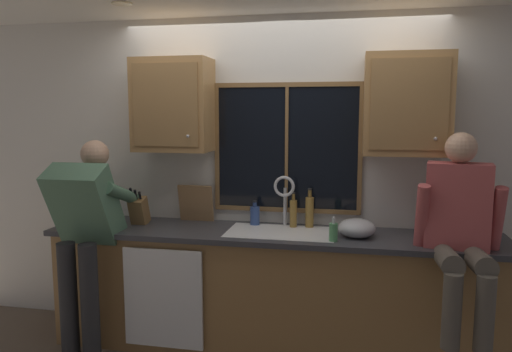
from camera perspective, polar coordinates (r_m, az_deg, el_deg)
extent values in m
cube|color=silver|center=(3.93, 2.76, -0.26)|extent=(5.72, 0.12, 2.55)
cylinder|color=#FFEAB2|center=(3.64, -15.48, 18.94)|extent=(0.14, 0.14, 0.01)
cube|color=black|center=(3.83, 3.65, 3.28)|extent=(1.10, 0.02, 0.95)
cube|color=brown|center=(3.81, 3.69, 10.67)|extent=(1.17, 0.02, 0.04)
cube|color=brown|center=(3.89, 3.57, -3.99)|extent=(1.17, 0.02, 0.04)
cube|color=brown|center=(3.94, -4.60, 3.39)|extent=(0.03, 0.02, 0.95)
cube|color=brown|center=(3.78, 12.18, 3.08)|extent=(0.03, 0.02, 0.95)
cube|color=brown|center=(3.82, 3.62, 3.27)|extent=(0.02, 0.02, 0.95)
cube|color=olive|center=(3.81, 1.86, -13.54)|extent=(3.32, 0.58, 0.88)
cube|color=#38383D|center=(3.65, 1.84, -6.89)|extent=(3.38, 0.62, 0.04)
cube|color=white|center=(3.71, -10.87, -13.96)|extent=(0.60, 0.02, 0.74)
cube|color=#A87A47|center=(3.89, -9.70, 8.20)|extent=(0.60, 0.33, 0.72)
cube|color=olive|center=(3.73, -10.65, 8.20)|extent=(0.52, 0.01, 0.62)
sphere|color=#B2B2B7|center=(3.66, -8.01, 4.67)|extent=(0.02, 0.02, 0.02)
cube|color=#A87A47|center=(3.64, 17.28, 8.01)|extent=(0.60, 0.33, 0.72)
cube|color=olive|center=(3.47, 17.56, 8.04)|extent=(0.52, 0.01, 0.62)
sphere|color=#B2B2B7|center=(3.49, 20.34, 4.13)|extent=(0.02, 0.02, 0.02)
cube|color=silver|center=(3.64, 2.93, -6.75)|extent=(0.80, 0.46, 0.02)
cube|color=beige|center=(3.70, -0.17, -8.10)|extent=(0.36, 0.42, 0.20)
cube|color=beige|center=(3.65, 6.06, -8.40)|extent=(0.36, 0.42, 0.20)
cube|color=silver|center=(3.67, 2.92, -8.26)|extent=(0.04, 0.42, 0.20)
cylinder|color=silver|center=(3.82, 3.44, -3.62)|extent=(0.03, 0.03, 0.30)
torus|color=silver|center=(3.73, 3.33, -1.23)|extent=(0.16, 0.02, 0.16)
cylinder|color=silver|center=(3.83, 4.62, -5.13)|extent=(0.03, 0.03, 0.09)
cylinder|color=#262628|center=(3.89, -21.16, -13.61)|extent=(0.13, 0.13, 0.88)
cylinder|color=#262628|center=(3.80, -18.93, -13.99)|extent=(0.13, 0.13, 0.88)
cube|color=#4C7259|center=(3.76, -19.52, -3.15)|extent=(0.44, 0.46, 0.62)
sphere|color=tan|center=(3.86, -18.41, 2.47)|extent=(0.21, 0.21, 0.21)
cylinder|color=#4C7259|center=(4.02, -20.92, -1.83)|extent=(0.09, 0.52, 0.26)
cylinder|color=#4C7259|center=(3.80, -15.31, -2.10)|extent=(0.09, 0.52, 0.26)
cylinder|color=#595147|center=(3.29, 21.54, -9.06)|extent=(0.14, 0.43, 0.16)
cylinder|color=#595147|center=(3.32, 24.63, -9.04)|extent=(0.14, 0.43, 0.16)
cylinder|color=#595147|center=(3.16, 22.02, -14.53)|extent=(0.11, 0.11, 0.46)
cylinder|color=#595147|center=(3.20, 25.29, -14.44)|extent=(0.11, 0.11, 0.46)
cube|color=#B24C4C|center=(3.44, 22.63, -3.23)|extent=(0.43, 0.27, 0.56)
sphere|color=tan|center=(3.40, 22.96, 3.08)|extent=(0.20, 0.20, 0.20)
cylinder|color=#B24C4C|center=(3.37, 18.88, -4.66)|extent=(0.08, 0.20, 0.47)
cylinder|color=#B24C4C|center=(3.46, 26.47, -4.73)|extent=(0.08, 0.20, 0.47)
cube|color=olive|center=(3.97, -13.57, -4.05)|extent=(0.12, 0.18, 0.25)
cylinder|color=black|center=(3.91, -14.46, -1.99)|extent=(0.02, 0.05, 0.09)
cylinder|color=black|center=(3.90, -13.98, -2.11)|extent=(0.02, 0.04, 0.08)
cylinder|color=black|center=(3.89, -13.49, -2.23)|extent=(0.02, 0.04, 0.06)
cube|color=#997047|center=(3.99, -7.08, -3.20)|extent=(0.28, 0.08, 0.30)
ellipsoid|color=#B7B7BC|center=(3.57, 11.77, -6.03)|extent=(0.27, 0.27, 0.13)
cylinder|color=#59A566|center=(3.42, 9.08, -6.55)|extent=(0.06, 0.06, 0.13)
cylinder|color=silver|center=(3.40, 9.11, -5.21)|extent=(0.02, 0.02, 0.04)
cylinder|color=silver|center=(3.37, 9.11, -4.87)|extent=(0.01, 0.04, 0.01)
cylinder|color=olive|center=(3.78, 4.41, -4.45)|extent=(0.06, 0.06, 0.21)
cylinder|color=brown|center=(3.75, 4.43, -2.48)|extent=(0.03, 0.03, 0.05)
cylinder|color=black|center=(3.75, 4.43, -2.00)|extent=(0.03, 0.03, 0.01)
cylinder|color=olive|center=(3.78, 6.31, -4.27)|extent=(0.06, 0.06, 0.23)
cylinder|color=brown|center=(3.76, 6.34, -2.08)|extent=(0.03, 0.03, 0.06)
cylinder|color=black|center=(3.75, 6.35, -1.55)|extent=(0.03, 0.03, 0.01)
cylinder|color=#334C8C|center=(3.85, -0.14, -4.70)|extent=(0.08, 0.08, 0.15)
cylinder|color=navy|center=(3.83, -0.14, -3.37)|extent=(0.03, 0.03, 0.04)
cylinder|color=black|center=(3.83, -0.14, -3.01)|extent=(0.04, 0.04, 0.01)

